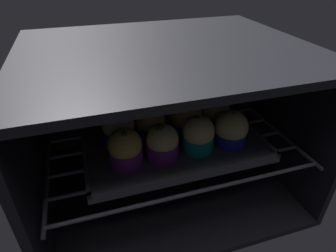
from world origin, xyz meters
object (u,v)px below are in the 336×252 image
at_px(muffin_row2_col1, 145,106).
at_px(muffin_row0_col2, 198,135).
at_px(muffin_row0_col3, 231,129).
at_px(muffin_row2_col2, 172,103).
at_px(muffin_row0_col0, 125,149).
at_px(muffin_row1_col1, 151,124).
at_px(muffin_row1_col2, 186,118).
at_px(muffin_row2_col3, 201,99).
at_px(muffin_row2_col0, 113,112).
at_px(baking_tray, 168,135).
at_px(muffin_row1_col0, 118,127).
at_px(muffin_row0_col1, 162,142).
at_px(muffin_row1_col3, 215,113).

bearing_deg(muffin_row2_col1, muffin_row0_col2, -63.28).
xyz_separation_m(muffin_row0_col3, muffin_row2_col2, (-0.08, 0.16, -0.00)).
height_order(muffin_row0_col0, muffin_row2_col1, muffin_row2_col1).
relative_size(muffin_row0_col0, muffin_row1_col1, 1.06).
bearing_deg(muffin_row1_col2, muffin_row2_col3, 48.30).
height_order(muffin_row0_col3, muffin_row2_col0, same).
bearing_deg(muffin_row1_col1, muffin_row2_col3, 26.20).
bearing_deg(muffin_row0_col3, muffin_row0_col2, -179.81).
bearing_deg(baking_tray, muffin_row1_col2, -5.02).
bearing_deg(muffin_row1_col0, muffin_row0_col0, -89.49).
bearing_deg(muffin_row2_col3, muffin_row2_col2, 178.83).
distance_m(muffin_row0_col0, muffin_row2_col2, 0.22).
height_order(muffin_row1_col2, muffin_row2_col2, muffin_row1_col2).
bearing_deg(muffin_row1_col1, muffin_row2_col2, 45.67).
height_order(muffin_row0_col2, muffin_row1_col2, muffin_row0_col2).
bearing_deg(muffin_row2_col1, muffin_row1_col2, -45.85).
distance_m(muffin_row2_col0, muffin_row2_col1, 0.08).
xyz_separation_m(muffin_row0_col0, muffin_row1_col1, (0.07, 0.08, -0.00)).
bearing_deg(muffin_row0_col1, muffin_row1_col0, 134.28).
bearing_deg(muffin_row0_col3, muffin_row0_col1, -179.79).
height_order(muffin_row0_col2, muffin_row1_col1, muffin_row0_col2).
bearing_deg(muffin_row1_col3, muffin_row2_col1, 152.08).
distance_m(muffin_row0_col1, muffin_row1_col2, 0.11).
xyz_separation_m(muffin_row0_col1, muffin_row2_col1, (0.00, 0.16, 0.00)).
bearing_deg(muffin_row2_col3, muffin_row0_col1, -134.35).
xyz_separation_m(muffin_row0_col2, muffin_row0_col3, (0.08, 0.00, -0.00)).
height_order(muffin_row0_col1, muffin_row1_col0, muffin_row1_col0).
height_order(muffin_row0_col2, muffin_row2_col1, muffin_row2_col1).
relative_size(muffin_row1_col0, muffin_row1_col1, 1.18).
relative_size(muffin_row1_col2, muffin_row2_col1, 0.91).
bearing_deg(muffin_row1_col0, muffin_row2_col0, 89.77).
relative_size(baking_tray, muffin_row0_col3, 4.96).
bearing_deg(muffin_row0_col1, muffin_row2_col3, 45.65).
bearing_deg(muffin_row1_col2, muffin_row0_col1, -137.00).
height_order(muffin_row0_col3, muffin_row1_col3, same).
height_order(muffin_row2_col0, muffin_row2_col1, muffin_row2_col1).
xyz_separation_m(muffin_row0_col2, muffin_row2_col2, (-0.01, 0.16, -0.00)).
relative_size(muffin_row0_col0, muffin_row0_col1, 1.04).
xyz_separation_m(muffin_row0_col0, muffin_row1_col3, (0.23, 0.08, -0.00)).
xyz_separation_m(muffin_row1_col2, muffin_row2_col1, (-0.08, 0.08, 0.00)).
xyz_separation_m(muffin_row1_col1, muffin_row2_col3, (0.16, 0.08, 0.00)).
bearing_deg(muffin_row1_col1, muffin_row1_col2, -3.03).
bearing_deg(muffin_row1_col3, muffin_row2_col0, 160.25).
relative_size(muffin_row1_col2, muffin_row2_col3, 0.97).
distance_m(baking_tray, muffin_row2_col2, 0.10).
bearing_deg(muffin_row0_col0, muffin_row1_col0, 90.51).
bearing_deg(muffin_row1_col0, muffin_row0_col2, -26.74).
height_order(muffin_row1_col0, muffin_row1_col3, muffin_row1_col0).
relative_size(muffin_row0_col1, muffin_row2_col2, 1.00).
bearing_deg(muffin_row1_col1, baking_tray, -0.94).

